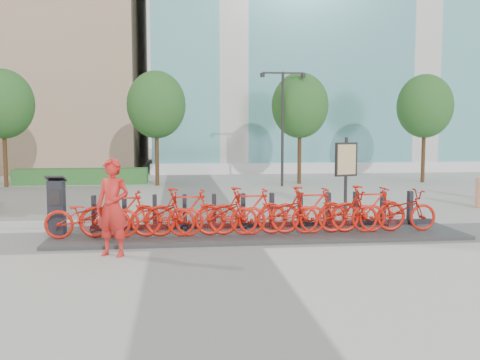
{
  "coord_description": "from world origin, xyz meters",
  "views": [
    {
      "loc": [
        -0.61,
        -12.13,
        2.49
      ],
      "look_at": [
        1.0,
        1.5,
        1.2
      ],
      "focal_mm": 40.0,
      "sensor_mm": 36.0,
      "label": 1
    }
  ],
  "objects": [
    {
      "name": "dock_rail_posts",
      "position": [
        1.36,
        0.77,
        0.51
      ],
      "size": [
        8.02,
        0.5,
        0.85
      ],
      "primitive_type": null,
      "color": "black",
      "rests_on": "dock_pad"
    },
    {
      "name": "tree_0",
      "position": [
        -8.0,
        12.0,
        3.59
      ],
      "size": [
        2.6,
        2.6,
        5.1
      ],
      "color": "brown",
      "rests_on": "ground"
    },
    {
      "name": "bike_7",
      "position": [
        2.44,
        -0.05,
        0.63
      ],
      "size": [
        1.84,
        0.52,
        1.11
      ],
      "primitive_type": "imported",
      "rotation": [
        0.0,
        0.0,
        1.57
      ],
      "color": "red",
      "rests_on": "dock_pad"
    },
    {
      "name": "tree_1",
      "position": [
        -1.5,
        12.0,
        3.59
      ],
      "size": [
        2.6,
        2.6,
        5.1
      ],
      "color": "brown",
      "rests_on": "ground"
    },
    {
      "name": "bike_1",
      "position": [
        -1.88,
        -0.05,
        0.63
      ],
      "size": [
        1.84,
        0.52,
        1.11
      ],
      "primitive_type": "imported",
      "rotation": [
        0.0,
        0.0,
        1.57
      ],
      "color": "red",
      "rests_on": "dock_pad"
    },
    {
      "name": "bike_2",
      "position": [
        -1.16,
        -0.05,
        0.58
      ],
      "size": [
        1.9,
        0.66,
        1.0
      ],
      "primitive_type": "imported",
      "rotation": [
        0.0,
        0.0,
        1.57
      ],
      "color": "red",
      "rests_on": "dock_pad"
    },
    {
      "name": "dock_pad",
      "position": [
        1.3,
        0.3,
        0.04
      ],
      "size": [
        9.6,
        2.4,
        0.08
      ],
      "primitive_type": "cube",
      "color": "#353536",
      "rests_on": "ground"
    },
    {
      "name": "bike_10",
      "position": [
        4.6,
        -0.05,
        0.58
      ],
      "size": [
        1.9,
        0.66,
        1.0
      ],
      "primitive_type": "imported",
      "rotation": [
        0.0,
        0.0,
        1.57
      ],
      "color": "red",
      "rests_on": "dock_pad"
    },
    {
      "name": "bike_9",
      "position": [
        3.88,
        -0.05,
        0.63
      ],
      "size": [
        1.84,
        0.52,
        1.11
      ],
      "primitive_type": "imported",
      "rotation": [
        0.0,
        0.0,
        1.57
      ],
      "color": "red",
      "rests_on": "dock_pad"
    },
    {
      "name": "hedge_b",
      "position": [
        -5.0,
        13.2,
        0.35
      ],
      "size": [
        6.0,
        1.2,
        0.7
      ],
      "primitive_type": "cube",
      "color": "#29632E",
      "rests_on": "ground"
    },
    {
      "name": "map_sign",
      "position": [
        4.49,
        3.58,
        1.5
      ],
      "size": [
        0.74,
        0.31,
        2.26
      ],
      "rotation": [
        0.0,
        0.0,
        0.28
      ],
      "color": "black",
      "rests_on": "ground"
    },
    {
      "name": "bike_5",
      "position": [
        1.0,
        -0.05,
        0.63
      ],
      "size": [
        1.84,
        0.52,
        1.11
      ],
      "primitive_type": "imported",
      "rotation": [
        0.0,
        0.0,
        1.57
      ],
      "color": "red",
      "rests_on": "dock_pad"
    },
    {
      "name": "ground",
      "position": [
        0.0,
        0.0,
        0.0
      ],
      "size": [
        120.0,
        120.0,
        0.0
      ],
      "primitive_type": "plane",
      "color": "#B0B0AC"
    },
    {
      "name": "kiosk",
      "position": [
        -3.38,
        0.49,
        0.74
      ],
      "size": [
        0.44,
        0.38,
        1.37
      ],
      "rotation": [
        0.0,
        0.0,
        -0.07
      ],
      "color": "black",
      "rests_on": "dock_pad"
    },
    {
      "name": "tree_3",
      "position": [
        11.0,
        12.0,
        3.59
      ],
      "size": [
        2.6,
        2.6,
        5.1
      ],
      "color": "brown",
      "rests_on": "ground"
    },
    {
      "name": "bike_3",
      "position": [
        -0.44,
        -0.05,
        0.63
      ],
      "size": [
        1.84,
        0.52,
        1.11
      ],
      "primitive_type": "imported",
      "rotation": [
        0.0,
        0.0,
        1.57
      ],
      "color": "red",
      "rests_on": "dock_pad"
    },
    {
      "name": "worker_red",
      "position": [
        -1.88,
        -1.48,
        0.97
      ],
      "size": [
        0.83,
        0.71,
        1.94
      ],
      "primitive_type": "imported",
      "rotation": [
        0.0,
        0.0,
        -0.42
      ],
      "color": "red",
      "rests_on": "ground"
    },
    {
      "name": "bike_6",
      "position": [
        1.72,
        -0.05,
        0.58
      ],
      "size": [
        1.9,
        0.66,
        1.0
      ],
      "primitive_type": "imported",
      "rotation": [
        0.0,
        0.0,
        1.57
      ],
      "color": "red",
      "rests_on": "dock_pad"
    },
    {
      "name": "bike_4",
      "position": [
        0.28,
        -0.05,
        0.58
      ],
      "size": [
        1.9,
        0.66,
        1.0
      ],
      "primitive_type": "imported",
      "rotation": [
        0.0,
        0.0,
        1.57
      ],
      "color": "red",
      "rests_on": "dock_pad"
    },
    {
      "name": "bike_8",
      "position": [
        3.16,
        -0.05,
        0.58
      ],
      "size": [
        1.9,
        0.66,
        1.0
      ],
      "primitive_type": "imported",
      "rotation": [
        0.0,
        0.0,
        1.57
      ],
      "color": "red",
      "rests_on": "dock_pad"
    },
    {
      "name": "tree_2",
      "position": [
        5.0,
        12.0,
        3.59
      ],
      "size": [
        2.6,
        2.6,
        5.1
      ],
      "color": "brown",
      "rests_on": "ground"
    },
    {
      "name": "streetlamp",
      "position": [
        4.0,
        11.0,
        3.13
      ],
      "size": [
        2.0,
        0.2,
        5.0
      ],
      "color": "black",
      "rests_on": "ground"
    },
    {
      "name": "bike_0",
      "position": [
        -2.6,
        -0.05,
        0.58
      ],
      "size": [
        1.9,
        0.66,
        1.0
      ],
      "primitive_type": "imported",
      "rotation": [
        0.0,
        0.0,
        1.57
      ],
      "color": "red",
      "rests_on": "dock_pad"
    }
  ]
}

